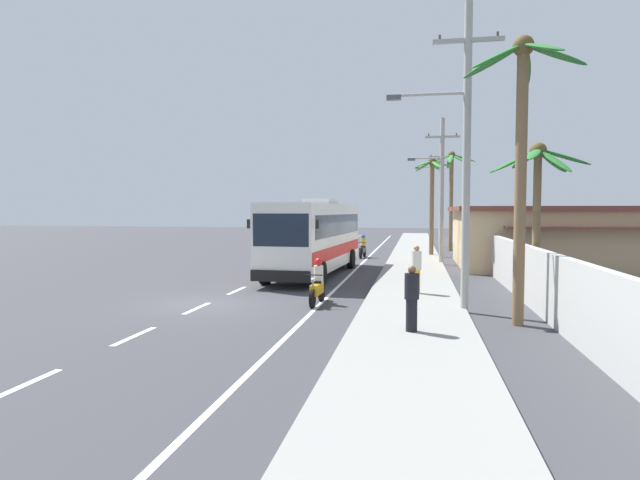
{
  "coord_description": "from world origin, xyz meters",
  "views": [
    {
      "loc": [
        6.87,
        -16.67,
        3.12
      ],
      "look_at": [
        2.29,
        8.58,
        1.7
      ],
      "focal_mm": 29.77,
      "sensor_mm": 36.0,
      "label": 1
    }
  ],
  "objects_px": {
    "palm_second": "(521,129)",
    "palm_third": "(537,181)",
    "palm_fourth": "(432,189)",
    "utility_pole_mid": "(441,187)",
    "coach_bus_foreground": "(315,235)",
    "pedestrian_near_kerb": "(412,297)",
    "utility_pole_nearest": "(464,150)",
    "pedestrian_midwalk": "(416,268)",
    "palm_nearest": "(452,180)",
    "roadside_building": "(569,237)",
    "utility_pole_far": "(439,192)",
    "motorcycle_beside_bus": "(363,248)",
    "motorcycle_trailing": "(318,285)"
  },
  "relations": [
    {
      "from": "roadside_building",
      "to": "utility_pole_nearest",
      "type": "bearing_deg",
      "value": -115.54
    },
    {
      "from": "coach_bus_foreground",
      "to": "pedestrian_midwalk",
      "type": "bearing_deg",
      "value": -50.61
    },
    {
      "from": "roadside_building",
      "to": "utility_pole_far",
      "type": "bearing_deg",
      "value": 112.34
    },
    {
      "from": "utility_pole_far",
      "to": "palm_nearest",
      "type": "height_order",
      "value": "utility_pole_far"
    },
    {
      "from": "motorcycle_trailing",
      "to": "utility_pole_mid",
      "type": "distance_m",
      "value": 15.39
    },
    {
      "from": "pedestrian_near_kerb",
      "to": "palm_fourth",
      "type": "xyz_separation_m",
      "value": [
        1.13,
        23.57,
        3.62
      ]
    },
    {
      "from": "pedestrian_midwalk",
      "to": "utility_pole_nearest",
      "type": "bearing_deg",
      "value": -179.88
    },
    {
      "from": "palm_second",
      "to": "roadside_building",
      "type": "xyz_separation_m",
      "value": [
        5.49,
        15.92,
        -3.62
      ]
    },
    {
      "from": "utility_pole_nearest",
      "to": "palm_third",
      "type": "distance_m",
      "value": 3.54
    },
    {
      "from": "utility_pole_nearest",
      "to": "palm_fourth",
      "type": "xyz_separation_m",
      "value": [
        -0.36,
        20.1,
        -0.35
      ]
    },
    {
      "from": "coach_bus_foreground",
      "to": "utility_pole_far",
      "type": "relative_size",
      "value": 1.25
    },
    {
      "from": "palm_fourth",
      "to": "pedestrian_near_kerb",
      "type": "bearing_deg",
      "value": -92.73
    },
    {
      "from": "motorcycle_trailing",
      "to": "pedestrian_near_kerb",
      "type": "relative_size",
      "value": 1.2
    },
    {
      "from": "palm_second",
      "to": "palm_fourth",
      "type": "bearing_deg",
      "value": 94.5
    },
    {
      "from": "motorcycle_trailing",
      "to": "utility_pole_far",
      "type": "height_order",
      "value": "utility_pole_far"
    },
    {
      "from": "utility_pole_mid",
      "to": "palm_fourth",
      "type": "bearing_deg",
      "value": 93.7
    },
    {
      "from": "pedestrian_midwalk",
      "to": "palm_second",
      "type": "relative_size",
      "value": 0.22
    },
    {
      "from": "palm_fourth",
      "to": "utility_pole_far",
      "type": "bearing_deg",
      "value": 84.63
    },
    {
      "from": "palm_nearest",
      "to": "pedestrian_midwalk",
      "type": "bearing_deg",
      "value": -96.58
    },
    {
      "from": "palm_fourth",
      "to": "utility_pole_mid",
      "type": "bearing_deg",
      "value": -86.3
    },
    {
      "from": "pedestrian_midwalk",
      "to": "utility_pole_far",
      "type": "height_order",
      "value": "utility_pole_far"
    },
    {
      "from": "utility_pole_far",
      "to": "roadside_building",
      "type": "xyz_separation_m",
      "value": [
        6.3,
        -15.33,
        -3.05
      ]
    },
    {
      "from": "coach_bus_foreground",
      "to": "palm_fourth",
      "type": "relative_size",
      "value": 1.65
    },
    {
      "from": "utility_pole_mid",
      "to": "palm_second",
      "type": "xyz_separation_m",
      "value": [
        1.37,
        -16.42,
        0.81
      ]
    },
    {
      "from": "pedestrian_midwalk",
      "to": "utility_pole_far",
      "type": "xyz_separation_m",
      "value": [
        1.91,
        26.92,
        3.69
      ]
    },
    {
      "from": "utility_pole_far",
      "to": "pedestrian_midwalk",
      "type": "bearing_deg",
      "value": -94.05
    },
    {
      "from": "utility_pole_far",
      "to": "pedestrian_near_kerb",
      "type": "bearing_deg",
      "value": -93.5
    },
    {
      "from": "motorcycle_trailing",
      "to": "palm_third",
      "type": "distance_m",
      "value": 8.17
    },
    {
      "from": "pedestrian_midwalk",
      "to": "palm_nearest",
      "type": "distance_m",
      "value": 23.44
    },
    {
      "from": "utility_pole_nearest",
      "to": "utility_pole_far",
      "type": "distance_m",
      "value": 29.65
    },
    {
      "from": "palm_third",
      "to": "utility_pole_nearest",
      "type": "bearing_deg",
      "value": -138.78
    },
    {
      "from": "utility_pole_mid",
      "to": "utility_pole_far",
      "type": "xyz_separation_m",
      "value": [
        0.56,
        14.82,
        0.24
      ]
    },
    {
      "from": "palm_second",
      "to": "palm_third",
      "type": "distance_m",
      "value": 4.23
    },
    {
      "from": "utility_pole_mid",
      "to": "palm_second",
      "type": "height_order",
      "value": "utility_pole_mid"
    },
    {
      "from": "coach_bus_foreground",
      "to": "roadside_building",
      "type": "bearing_deg",
      "value": 23.42
    },
    {
      "from": "utility_pole_mid",
      "to": "palm_nearest",
      "type": "bearing_deg",
      "value": 83.18
    },
    {
      "from": "coach_bus_foreground",
      "to": "motorcycle_beside_bus",
      "type": "relative_size",
      "value": 5.66
    },
    {
      "from": "utility_pole_nearest",
      "to": "coach_bus_foreground",
      "type": "bearing_deg",
      "value": 125.77
    },
    {
      "from": "palm_third",
      "to": "pedestrian_midwalk",
      "type": "bearing_deg",
      "value": 173.38
    },
    {
      "from": "motorcycle_beside_bus",
      "to": "motorcycle_trailing",
      "type": "height_order",
      "value": "motorcycle_beside_bus"
    },
    {
      "from": "pedestrian_near_kerb",
      "to": "palm_nearest",
      "type": "bearing_deg",
      "value": -164.84
    },
    {
      "from": "pedestrian_midwalk",
      "to": "utility_pole_far",
      "type": "relative_size",
      "value": 0.2
    },
    {
      "from": "motorcycle_beside_bus",
      "to": "utility_pole_far",
      "type": "relative_size",
      "value": 0.22
    },
    {
      "from": "motorcycle_beside_bus",
      "to": "palm_third",
      "type": "bearing_deg",
      "value": -65.26
    },
    {
      "from": "pedestrian_near_kerb",
      "to": "utility_pole_nearest",
      "type": "distance_m",
      "value": 5.48
    },
    {
      "from": "pedestrian_midwalk",
      "to": "palm_third",
      "type": "bearing_deg",
      "value": -123.13
    },
    {
      "from": "coach_bus_foreground",
      "to": "pedestrian_near_kerb",
      "type": "bearing_deg",
      "value": -68.61
    },
    {
      "from": "pedestrian_midwalk",
      "to": "palm_nearest",
      "type": "xyz_separation_m",
      "value": [
        2.64,
        22.86,
        4.43
      ]
    },
    {
      "from": "coach_bus_foreground",
      "to": "palm_third",
      "type": "relative_size",
      "value": 2.05
    },
    {
      "from": "utility_pole_nearest",
      "to": "utility_pole_mid",
      "type": "relative_size",
      "value": 1.11
    }
  ]
}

